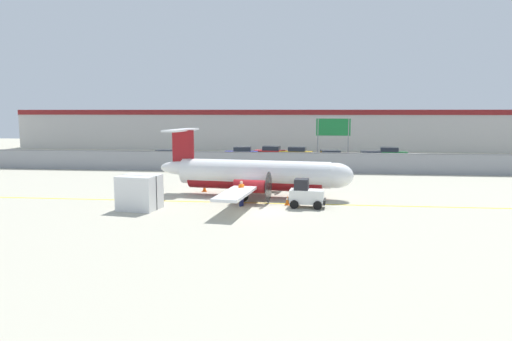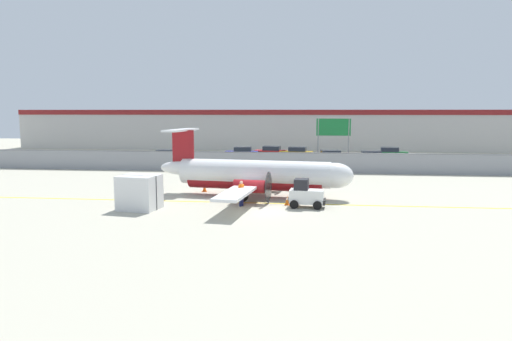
{
  "view_description": "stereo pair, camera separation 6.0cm",
  "coord_description": "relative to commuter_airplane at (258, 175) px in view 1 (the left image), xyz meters",
  "views": [
    {
      "loc": [
        2.97,
        -28.61,
        6.27
      ],
      "look_at": [
        -0.8,
        5.48,
        1.8
      ],
      "focal_mm": 32.0,
      "sensor_mm": 36.0,
      "label": 1
    },
    {
      "loc": [
        3.03,
        -28.6,
        6.27
      ],
      "look_at": [
        -0.8,
        5.48,
        1.8
      ],
      "focal_mm": 32.0,
      "sensor_mm": 36.0,
      "label": 2
    }
  ],
  "objects": [
    {
      "name": "parked_car_2",
      "position": [
        -4.79,
        25.14,
        -0.71
      ],
      "size": [
        4.26,
        2.13,
        1.58
      ],
      "rotation": [
        0.0,
        0.0,
        3.18
      ],
      "color": "navy",
      "rests_on": "parking_lot_strip"
    },
    {
      "name": "parked_car_3",
      "position": [
        -1.18,
        26.89,
        -0.71
      ],
      "size": [
        4.37,
        2.39,
        1.58
      ],
      "rotation": [
        0.0,
        0.0,
        3.02
      ],
      "color": "red",
      "rests_on": "parking_lot_strip"
    },
    {
      "name": "parked_car_7",
      "position": [
        14.19,
        26.65,
        -0.71
      ],
      "size": [
        4.35,
        2.32,
        1.58
      ],
      "rotation": [
        0.0,
        0.0,
        -0.1
      ],
      "color": "#19662D",
      "rests_on": "parking_lot_strip"
    },
    {
      "name": "ground_crew_worker",
      "position": [
        -0.72,
        -3.59,
        -0.65
      ],
      "size": [
        0.47,
        0.51,
        1.7
      ],
      "rotation": [
        0.0,
        0.0,
        2.56
      ],
      "color": "#191E4C",
      "rests_on": "ground"
    },
    {
      "name": "background_building",
      "position": [
        0.54,
        43.54,
        1.66
      ],
      "size": [
        91.0,
        8.1,
        6.5
      ],
      "color": "beige",
      "rests_on": "ground"
    },
    {
      "name": "perimeter_fence",
      "position": [
        0.54,
        13.55,
        -0.49
      ],
      "size": [
        98.0,
        0.1,
        2.1
      ],
      "color": "gray",
      "rests_on": "ground"
    },
    {
      "name": "commuter_airplane",
      "position": [
        0.0,
        0.0,
        0.0
      ],
      "size": [
        14.68,
        16.08,
        4.92
      ],
      "rotation": [
        0.0,
        0.0,
        -0.12
      ],
      "color": "white",
      "rests_on": "ground"
    },
    {
      "name": "traffic_cone_near_left",
      "position": [
        2.29,
        -2.88,
        -1.29
      ],
      "size": [
        0.36,
        0.36,
        0.64
      ],
      "color": "orange",
      "rests_on": "ground"
    },
    {
      "name": "parked_car_6",
      "position": [
        10.86,
        20.86,
        -0.71
      ],
      "size": [
        4.22,
        2.04,
        1.58
      ],
      "rotation": [
        0.0,
        0.0,
        3.13
      ],
      "color": "navy",
      "rests_on": "parking_lot_strip"
    },
    {
      "name": "parked_car_1",
      "position": [
        -11.19,
        20.33,
        -0.71
      ],
      "size": [
        4.37,
        2.38,
        1.58
      ],
      "rotation": [
        0.0,
        0.0,
        -0.11
      ],
      "color": "gray",
      "rests_on": "parking_lot_strip"
    },
    {
      "name": "baggage_tug",
      "position": [
        3.54,
        -3.5,
        -0.75
      ],
      "size": [
        2.42,
        1.57,
        1.88
      ],
      "rotation": [
        0.0,
        0.0,
        -0.1
      ],
      "color": "silver",
      "rests_on": "ground"
    },
    {
      "name": "ground_plane",
      "position": [
        0.54,
        -2.45,
        -1.6
      ],
      "size": [
        140.0,
        140.0,
        0.01
      ],
      "color": "#B2AD99"
    },
    {
      "name": "parked_car_5",
      "position": [
        6.23,
        21.36,
        -0.71
      ],
      "size": [
        4.39,
        2.43,
        1.58
      ],
      "rotation": [
        0.0,
        0.0,
        3.27
      ],
      "color": "red",
      "rests_on": "parking_lot_strip"
    },
    {
      "name": "highway_sign",
      "position": [
        6.32,
        15.83,
        2.54
      ],
      "size": [
        3.6,
        0.14,
        5.5
      ],
      "color": "slate",
      "rests_on": "ground"
    },
    {
      "name": "cargo_container",
      "position": [
        -7.09,
        -5.27,
        -0.5
      ],
      "size": [
        2.68,
        2.34,
        2.2
      ],
      "rotation": [
        0.0,
        0.0,
        -0.15
      ],
      "color": "silver",
      "rests_on": "ground"
    },
    {
      "name": "traffic_cone_near_right",
      "position": [
        -4.4,
        1.59,
        -1.29
      ],
      "size": [
        0.36,
        0.36,
        0.64
      ],
      "color": "orange",
      "rests_on": "ground"
    },
    {
      "name": "parked_car_4",
      "position": [
        2.24,
        25.92,
        -0.71
      ],
      "size": [
        4.38,
        2.41,
        1.58
      ],
      "rotation": [
        0.0,
        0.0,
        3.02
      ],
      "color": "#B28C19",
      "rests_on": "parking_lot_strip"
    },
    {
      "name": "parked_car_0",
      "position": [
        -13.34,
        19.99,
        -0.71
      ],
      "size": [
        4.29,
        2.2,
        1.58
      ],
      "rotation": [
        0.0,
        0.0,
        3.2
      ],
      "color": "black",
      "rests_on": "parking_lot_strip"
    },
    {
      "name": "parking_lot_strip",
      "position": [
        0.54,
        25.05,
        -1.54
      ],
      "size": [
        98.0,
        17.0,
        0.12
      ],
      "color": "#38383A",
      "rests_on": "ground"
    }
  ]
}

